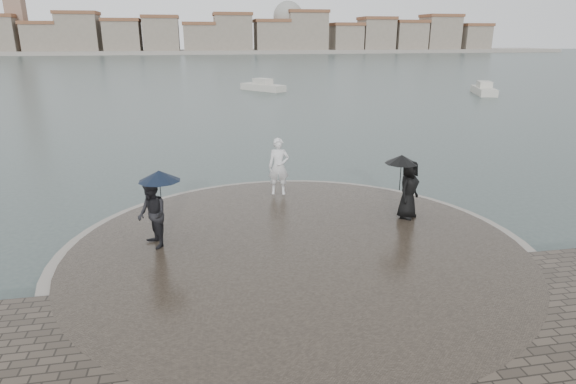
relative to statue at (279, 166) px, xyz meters
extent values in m
plane|color=#2B3835|center=(-0.28, -7.98, -1.35)|extent=(400.00, 400.00, 0.00)
cylinder|color=gray|center=(-0.28, -4.48, -1.19)|extent=(12.50, 12.50, 0.32)
cylinder|color=#2D261E|center=(-0.28, -4.48, -1.17)|extent=(11.90, 11.90, 0.36)
imported|color=silver|center=(0.00, 0.00, 0.00)|extent=(0.79, 0.59, 1.98)
imported|color=black|center=(-3.98, -3.79, -0.10)|extent=(0.97, 1.07, 1.79)
cylinder|color=black|center=(-3.73, -3.69, 0.36)|extent=(0.02, 0.02, 0.90)
cone|color=black|center=(-3.73, -3.69, 0.91)|extent=(1.08, 1.08, 0.28)
imported|color=black|center=(3.46, -3.02, -0.09)|extent=(1.04, 1.01, 1.80)
cylinder|color=black|center=(3.21, -2.92, 0.31)|extent=(0.02, 0.02, 0.90)
cone|color=black|center=(3.21, -2.92, 0.83)|extent=(1.00, 1.00, 0.26)
cube|color=gray|center=(-0.28, 155.02, -0.75)|extent=(260.00, 20.00, 1.20)
cube|color=gray|center=(-60.28, 152.02, 4.15)|extent=(11.00, 10.00, 11.00)
cube|color=gray|center=(-48.28, 152.02, 3.15)|extent=(10.00, 10.00, 9.00)
cube|color=brown|center=(-48.28, 152.02, 8.15)|extent=(10.60, 10.60, 1.00)
cube|color=gray|center=(-37.28, 152.02, 4.65)|extent=(12.00, 10.00, 12.00)
cube|color=brown|center=(-37.28, 152.02, 11.15)|extent=(12.60, 10.60, 1.00)
cube|color=gray|center=(-24.28, 152.02, 3.65)|extent=(11.00, 10.00, 10.00)
cube|color=brown|center=(-24.28, 152.02, 9.15)|extent=(11.60, 10.60, 1.00)
cube|color=gray|center=(-12.28, 152.02, 4.15)|extent=(11.00, 10.00, 11.00)
cube|color=brown|center=(-12.28, 152.02, 10.15)|extent=(11.60, 10.60, 1.00)
cube|color=gray|center=(-0.28, 152.02, 3.15)|extent=(10.00, 10.00, 9.00)
cube|color=brown|center=(-0.28, 152.02, 8.15)|extent=(10.60, 10.60, 1.00)
cube|color=gray|center=(10.72, 152.02, 4.65)|extent=(12.00, 10.00, 12.00)
cube|color=brown|center=(10.72, 152.02, 11.15)|extent=(12.60, 10.60, 1.00)
cube|color=gray|center=(23.72, 152.02, 3.65)|extent=(11.00, 10.00, 10.00)
cube|color=brown|center=(23.72, 152.02, 9.15)|extent=(11.60, 10.60, 1.00)
cube|color=gray|center=(35.72, 152.02, 5.15)|extent=(13.00, 10.00, 13.00)
cube|color=brown|center=(35.72, 152.02, 12.15)|extent=(13.60, 10.60, 1.00)
cube|color=gray|center=(49.72, 152.02, 3.15)|extent=(10.00, 10.00, 9.00)
cube|color=brown|center=(49.72, 152.02, 8.15)|extent=(10.60, 10.60, 1.00)
cube|color=gray|center=(60.72, 152.02, 4.15)|extent=(11.00, 10.00, 11.00)
cube|color=brown|center=(60.72, 152.02, 10.15)|extent=(11.60, 10.60, 1.00)
cube|color=gray|center=(72.72, 152.02, 3.65)|extent=(11.00, 10.00, 10.00)
cube|color=brown|center=(72.72, 152.02, 9.15)|extent=(11.60, 10.60, 1.00)
cube|color=gray|center=(84.72, 152.02, 4.65)|extent=(12.00, 10.00, 12.00)
cube|color=brown|center=(84.72, 152.02, 11.15)|extent=(12.60, 10.60, 1.00)
cube|color=gray|center=(97.72, 152.02, 3.15)|extent=(10.00, 10.00, 9.00)
cube|color=brown|center=(97.72, 152.02, 8.15)|extent=(10.60, 10.60, 1.00)
cube|color=#846654|center=(-55.28, 154.02, 14.65)|extent=(5.00, 5.00, 32.00)
sphere|color=gray|center=(29.72, 154.02, 10.65)|extent=(10.00, 10.00, 10.00)
cube|color=#B9B4A6|center=(26.21, 29.22, -1.10)|extent=(3.40, 5.71, 0.90)
cube|color=#B9B4A6|center=(26.21, 29.22, -0.50)|extent=(1.82, 2.29, 0.90)
cube|color=#B9B4A6|center=(4.57, 36.82, -1.10)|extent=(4.56, 5.37, 0.90)
cube|color=#B9B4A6|center=(4.57, 36.82, -0.50)|extent=(2.16, 2.32, 0.90)
camera|label=1|loc=(-2.70, -15.89, 4.31)|focal=30.00mm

